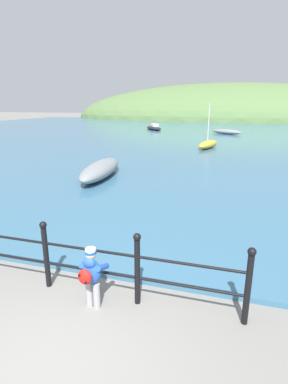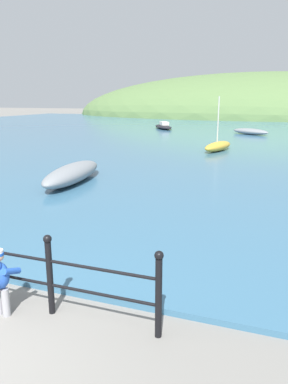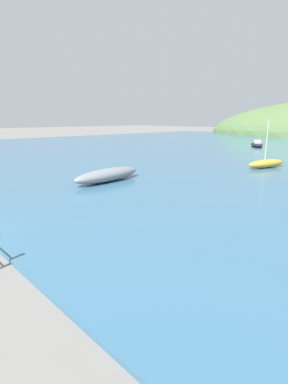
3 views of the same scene
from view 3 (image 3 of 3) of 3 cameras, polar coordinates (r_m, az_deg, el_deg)
boat_white_sailboat at (r=15.30m, az=-6.93°, el=3.25°), size 1.57×4.29×0.65m
boat_far_right at (r=37.11m, az=20.70°, el=8.51°), size 3.39×4.54×0.71m
boat_far_left at (r=21.05m, az=22.24°, el=5.08°), size 1.52×3.25×3.05m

